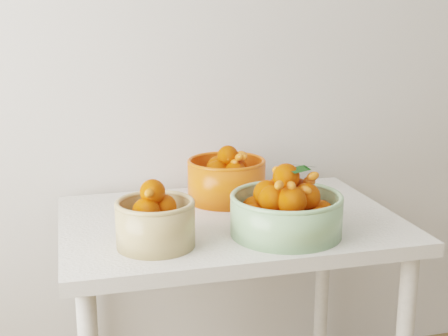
% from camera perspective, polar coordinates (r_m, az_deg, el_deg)
% --- Properties ---
extents(table, '(1.00, 0.70, 0.75)m').
position_cam_1_polar(table, '(1.91, 0.54, -7.27)').
color(table, silver).
rests_on(table, ground).
extents(bowl_cream, '(0.23, 0.23, 0.18)m').
position_cam_1_polar(bowl_cream, '(1.65, -6.31, -4.86)').
color(bowl_cream, tan).
rests_on(bowl_cream, table).
extents(bowl_green, '(0.40, 0.40, 0.20)m').
position_cam_1_polar(bowl_green, '(1.73, 5.71, -3.87)').
color(bowl_green, '#89B681').
rests_on(bowl_green, table).
extents(bowl_orange, '(0.34, 0.34, 0.18)m').
position_cam_1_polar(bowl_orange, '(2.02, 0.22, -0.96)').
color(bowl_orange, '#F04B10').
rests_on(bowl_orange, table).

